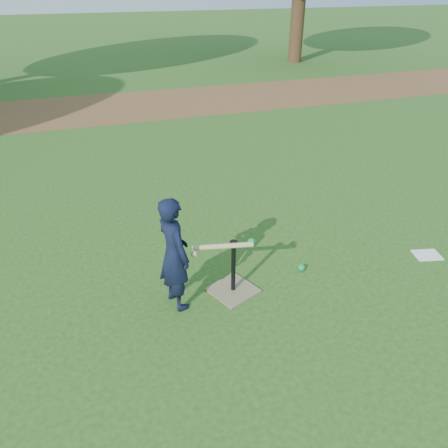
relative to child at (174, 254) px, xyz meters
name	(u,v)px	position (x,y,z in m)	size (l,w,h in m)	color
ground	(254,266)	(0.98, 0.35, -0.59)	(80.00, 80.00, 0.00)	#285116
dirt_strip	(144,105)	(0.98, 7.85, -0.59)	(24.00, 3.00, 0.01)	brown
child	(174,254)	(0.00, 0.00, 0.00)	(0.43, 0.28, 1.18)	black
wiffle_ball_ground	(301,268)	(1.45, 0.10, -0.55)	(0.08, 0.08, 0.08)	#0D994D
clipboard	(427,255)	(3.01, -0.11, -0.59)	(0.30, 0.23, 0.01)	white
batting_tee	(233,283)	(0.60, -0.01, -0.48)	(0.56, 0.56, 0.61)	#837553
swing_action	(226,246)	(0.51, -0.03, 0.00)	(0.68, 0.17, 0.09)	#CDB877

